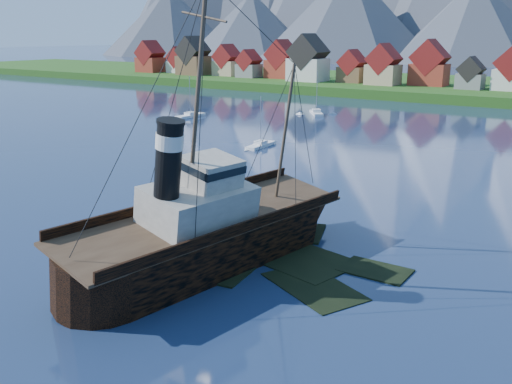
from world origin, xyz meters
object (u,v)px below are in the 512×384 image
Objects in this scene: sailboat_c at (316,113)px; sailboat_f at (191,116)px; sailboat_a at (261,146)px; tugboat_wreck at (217,227)px.

sailboat_c reaches higher than sailboat_f.
sailboat_c is 32.45m from sailboat_f.
sailboat_a is 0.85× the size of sailboat_c.
tugboat_wreck is 3.09× the size of sailboat_f.
sailboat_c is (-38.75, 91.80, -3.01)m from tugboat_wreck.
tugboat_wreck is 93.96m from sailboat_f.
sailboat_f reaches higher than sailboat_a.
sailboat_f is at bearing -175.14° from sailboat_c.
tugboat_wreck is 3.34× the size of sailboat_a.
tugboat_wreck is 54.78m from sailboat_a.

